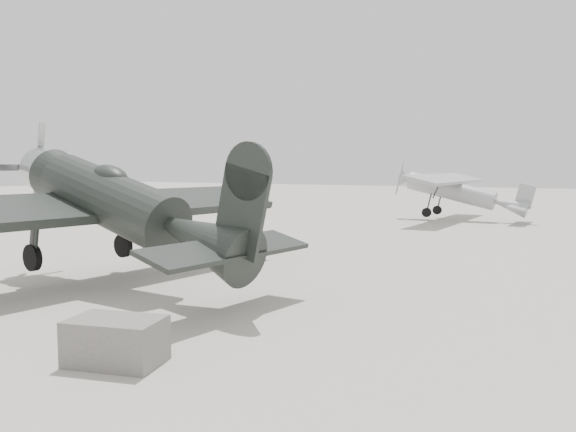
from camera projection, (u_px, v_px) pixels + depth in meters
The scene contains 4 objects.
ground at pixel (284, 273), 17.51m from camera, with size 160.00×160.00×0.00m, color #9C958B.
lowwing_monoplane at pixel (122, 206), 15.06m from camera, with size 9.52×13.26×4.25m.
highwing_monoplane at pixel (456, 188), 34.52m from camera, with size 8.12×11.43×3.25m.
equipment_block at pixel (116, 341), 9.40m from camera, with size 1.54×0.97×0.77m, color #64615D.
Camera 1 is at (8.29, -15.18, 3.30)m, focal length 35.00 mm.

